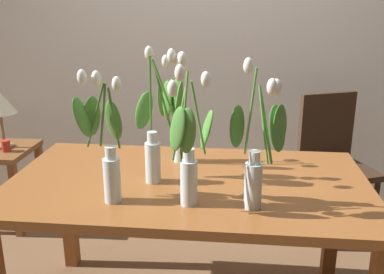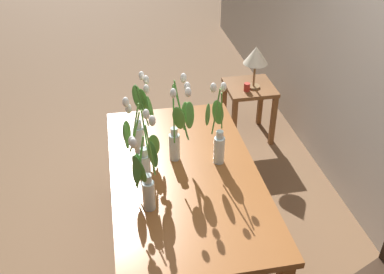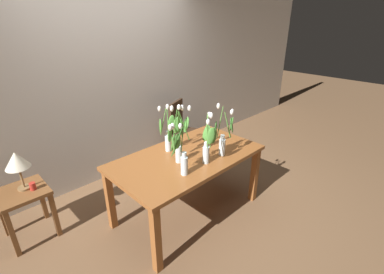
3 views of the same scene
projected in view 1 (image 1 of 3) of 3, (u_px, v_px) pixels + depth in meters
name	position (u px, v px, depth m)	size (l,w,h in m)	color
room_wall_rear	(210.00, 24.00, 3.11)	(9.00, 0.10, 2.70)	beige
dining_table	(188.00, 198.00, 1.98)	(1.60, 0.90, 0.74)	brown
tulip_vase_0	(106.00, 150.00, 1.70)	(0.19, 0.15, 0.52)	silver
tulip_vase_1	(189.00, 156.00, 1.64)	(0.18, 0.22, 0.56)	silver
tulip_vase_2	(160.00, 127.00, 1.88)	(0.25, 0.17, 0.59)	silver
tulip_vase_3	(258.00, 157.00, 1.62)	(0.22, 0.17, 0.57)	silver
tulip_vase_4	(177.00, 126.00, 2.11)	(0.16, 0.16, 0.55)	silver
dining_chair	(333.00, 156.00, 2.88)	(0.52, 0.52, 0.93)	#382619
side_table	(0.00, 164.00, 3.00)	(0.44, 0.44, 0.55)	brown
pillar_candle	(6.00, 146.00, 2.89)	(0.06, 0.06, 0.07)	#B72D23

